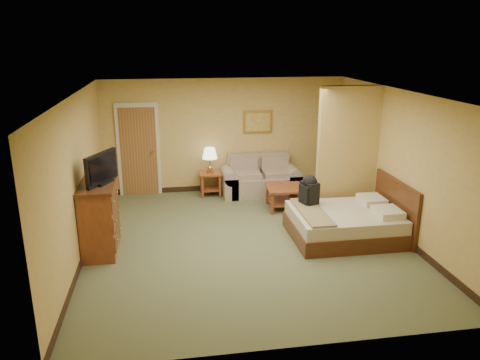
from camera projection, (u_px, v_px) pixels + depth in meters
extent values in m
plane|color=#545C3B|center=(247.00, 241.00, 8.28)|extent=(6.00, 6.00, 0.00)
plane|color=white|center=(247.00, 93.00, 7.52)|extent=(6.00, 6.00, 0.00)
cube|color=tan|center=(224.00, 136.00, 10.73)|extent=(5.50, 0.02, 2.60)
cube|color=tan|center=(78.00, 178.00, 7.48)|extent=(0.02, 6.00, 2.60)
cube|color=tan|center=(399.00, 164.00, 8.31)|extent=(0.02, 6.00, 2.60)
cube|color=tan|center=(347.00, 153.00, 9.10)|extent=(1.20, 0.15, 2.60)
cube|color=beige|center=(139.00, 150.00, 10.48)|extent=(0.94, 0.06, 2.10)
cube|color=brown|center=(139.00, 152.00, 10.48)|extent=(0.80, 0.04, 2.00)
cylinder|color=#B38442|center=(152.00, 152.00, 10.47)|extent=(0.04, 0.12, 0.04)
cube|color=black|center=(225.00, 187.00, 11.08)|extent=(5.50, 0.02, 0.12)
cube|color=gray|center=(261.00, 185.00, 10.71)|extent=(1.46, 0.78, 0.44)
cube|color=gray|center=(258.00, 162.00, 10.90)|extent=(1.46, 0.19, 0.46)
cube|color=gray|center=(229.00, 185.00, 10.60)|extent=(0.31, 0.78, 0.49)
cube|color=gray|center=(292.00, 182.00, 10.82)|extent=(0.31, 0.78, 0.49)
cube|color=brown|center=(210.00, 173.00, 10.57)|extent=(0.49, 0.49, 0.04)
cube|color=brown|center=(210.00, 189.00, 10.68)|extent=(0.41, 0.41, 0.03)
cube|color=brown|center=(203.00, 188.00, 10.43)|extent=(0.05, 0.05, 0.50)
cube|color=brown|center=(220.00, 187.00, 10.49)|extent=(0.05, 0.05, 0.50)
cube|color=brown|center=(201.00, 182.00, 10.80)|extent=(0.05, 0.05, 0.50)
cube|color=brown|center=(218.00, 182.00, 10.86)|extent=(0.05, 0.05, 0.50)
cylinder|color=#B38442|center=(210.00, 172.00, 10.56)|extent=(0.17, 0.17, 0.04)
cylinder|color=#B38442|center=(210.00, 162.00, 10.49)|extent=(0.02, 0.02, 0.28)
cone|color=white|center=(210.00, 153.00, 10.43)|extent=(0.34, 0.34, 0.24)
cube|color=brown|center=(285.00, 188.00, 9.74)|extent=(0.79, 0.79, 0.04)
cube|color=brown|center=(285.00, 201.00, 9.83)|extent=(0.68, 0.68, 0.03)
cube|color=brown|center=(273.00, 204.00, 9.46)|extent=(0.05, 0.05, 0.45)
cube|color=brown|center=(295.00, 193.00, 10.16)|extent=(0.05, 0.05, 0.45)
cube|color=#B78E3F|center=(258.00, 122.00, 10.74)|extent=(0.68, 0.03, 0.53)
cube|color=#AB8134|center=(258.00, 122.00, 10.72)|extent=(0.57, 0.02, 0.42)
cube|color=brown|center=(100.00, 220.00, 7.74)|extent=(0.52, 1.04, 1.14)
cube|color=#44210F|center=(97.00, 185.00, 7.57)|extent=(0.59, 1.12, 0.06)
cube|color=black|center=(103.00, 182.00, 7.57)|extent=(0.35, 0.42, 0.03)
cube|color=black|center=(101.00, 168.00, 7.50)|extent=(0.42, 0.78, 0.50)
cube|color=#44210F|center=(343.00, 230.00, 8.41)|extent=(1.87, 1.50, 0.28)
cube|color=beige|center=(344.00, 217.00, 8.33)|extent=(1.82, 1.44, 0.22)
cube|color=#44210F|center=(395.00, 208.00, 8.44)|extent=(0.06, 1.59, 1.03)
cube|color=silver|center=(388.00, 213.00, 8.07)|extent=(0.42, 0.51, 0.13)
cube|color=silver|center=(372.00, 200.00, 8.69)|extent=(0.42, 0.51, 0.13)
cube|color=olive|center=(312.00, 212.00, 8.20)|extent=(0.42, 1.40, 0.05)
cube|color=black|center=(309.00, 193.00, 8.55)|extent=(0.31, 0.38, 0.44)
sphere|color=black|center=(310.00, 182.00, 8.49)|extent=(0.26, 0.26, 0.26)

